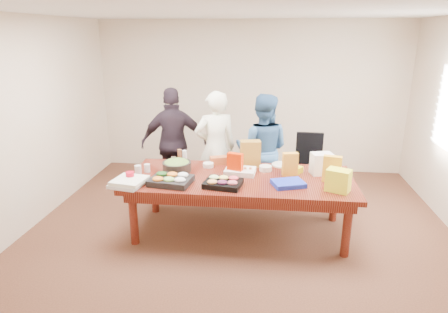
# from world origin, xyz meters

# --- Properties ---
(floor) EXTENTS (5.50, 5.00, 0.02)m
(floor) POSITION_xyz_m (0.00, 0.00, -0.01)
(floor) COLOR #47301E
(floor) RESTS_ON ground
(ceiling) EXTENTS (5.50, 5.00, 0.02)m
(ceiling) POSITION_xyz_m (0.00, 0.00, 2.71)
(ceiling) COLOR white
(ceiling) RESTS_ON wall_back
(wall_back) EXTENTS (5.50, 0.04, 2.70)m
(wall_back) POSITION_xyz_m (0.00, 2.50, 1.35)
(wall_back) COLOR beige
(wall_back) RESTS_ON floor
(wall_front) EXTENTS (5.50, 0.04, 2.70)m
(wall_front) POSITION_xyz_m (0.00, -2.50, 1.35)
(wall_front) COLOR beige
(wall_front) RESTS_ON floor
(wall_left) EXTENTS (0.04, 5.00, 2.70)m
(wall_left) POSITION_xyz_m (-2.75, 0.00, 1.35)
(wall_left) COLOR beige
(wall_left) RESTS_ON floor
(conference_table) EXTENTS (2.80, 1.20, 0.75)m
(conference_table) POSITION_xyz_m (0.00, 0.00, 0.38)
(conference_table) COLOR #4C1C0F
(conference_table) RESTS_ON floor
(office_chair) EXTENTS (0.51, 0.51, 0.97)m
(office_chair) POSITION_xyz_m (0.97, 1.13, 0.49)
(office_chair) COLOR black
(office_chair) RESTS_ON floor
(person_center) EXTENTS (0.72, 0.60, 1.69)m
(person_center) POSITION_xyz_m (-0.43, 0.90, 0.85)
(person_center) COLOR white
(person_center) RESTS_ON floor
(person_right) EXTENTS (0.86, 0.70, 1.65)m
(person_right) POSITION_xyz_m (0.25, 0.96, 0.83)
(person_right) COLOR #305786
(person_right) RESTS_ON floor
(person_left) EXTENTS (1.07, 0.65, 1.70)m
(person_left) POSITION_xyz_m (-1.10, 1.10, 0.85)
(person_left) COLOR black
(person_left) RESTS_ON floor
(veggie_tray) EXTENTS (0.53, 0.44, 0.07)m
(veggie_tray) POSITION_xyz_m (-0.81, -0.30, 0.79)
(veggie_tray) COLOR black
(veggie_tray) RESTS_ON conference_table
(fruit_tray) EXTENTS (0.47, 0.40, 0.06)m
(fruit_tray) POSITION_xyz_m (-0.18, -0.31, 0.78)
(fruit_tray) COLOR black
(fruit_tray) RESTS_ON conference_table
(sheet_cake) EXTENTS (0.40, 0.32, 0.07)m
(sheet_cake) POSITION_xyz_m (-0.01, 0.13, 0.78)
(sheet_cake) COLOR white
(sheet_cake) RESTS_ON conference_table
(salad_bowl) EXTENTS (0.40, 0.40, 0.12)m
(salad_bowl) POSITION_xyz_m (-0.84, 0.14, 0.81)
(salad_bowl) COLOR #2B2621
(salad_bowl) RESTS_ON conference_table
(chip_bag_blue) EXTENTS (0.43, 0.37, 0.05)m
(chip_bag_blue) POSITION_xyz_m (0.58, -0.21, 0.78)
(chip_bag_blue) COLOR #1C2FB5
(chip_bag_blue) RESTS_ON conference_table
(chip_bag_red) EXTENTS (0.21, 0.14, 0.28)m
(chip_bag_red) POSITION_xyz_m (-0.07, 0.08, 0.89)
(chip_bag_red) COLOR red
(chip_bag_red) RESTS_ON conference_table
(chip_bag_yellow) EXTENTS (0.23, 0.13, 0.32)m
(chip_bag_yellow) POSITION_xyz_m (1.10, -0.02, 0.91)
(chip_bag_yellow) COLOR gold
(chip_bag_yellow) RESTS_ON conference_table
(chip_bag_orange) EXTENTS (0.20, 0.12, 0.29)m
(chip_bag_orange) POSITION_xyz_m (0.61, 0.14, 0.90)
(chip_bag_orange) COLOR orange
(chip_bag_orange) RESTS_ON conference_table
(mayo_jar) EXTENTS (0.11, 0.11, 0.15)m
(mayo_jar) POSITION_xyz_m (-0.08, 0.30, 0.83)
(mayo_jar) COLOR silver
(mayo_jar) RESTS_ON conference_table
(mustard_bottle) EXTENTS (0.07, 0.07, 0.18)m
(mustard_bottle) POSITION_xyz_m (-0.04, 0.26, 0.84)
(mustard_bottle) COLOR yellow
(mustard_bottle) RESTS_ON conference_table
(dressing_bottle) EXTENTS (0.06, 0.06, 0.18)m
(dressing_bottle) POSITION_xyz_m (-0.88, 0.51, 0.84)
(dressing_bottle) COLOR brown
(dressing_bottle) RESTS_ON conference_table
(ranch_bottle) EXTENTS (0.08, 0.08, 0.18)m
(ranch_bottle) POSITION_xyz_m (-0.80, 0.46, 0.84)
(ranch_bottle) COLOR silver
(ranch_bottle) RESTS_ON conference_table
(banana_bunch) EXTENTS (0.28, 0.25, 0.08)m
(banana_bunch) POSITION_xyz_m (0.65, 0.28, 0.79)
(banana_bunch) COLOR #D6CB10
(banana_bunch) RESTS_ON conference_table
(bread_loaf) EXTENTS (0.29, 0.20, 0.11)m
(bread_loaf) POSITION_xyz_m (-0.32, 0.48, 0.80)
(bread_loaf) COLOR #A24D25
(bread_loaf) RESTS_ON conference_table
(kraft_bag) EXTENTS (0.29, 0.19, 0.35)m
(kraft_bag) POSITION_xyz_m (0.10, 0.45, 0.92)
(kraft_bag) COLOR olive
(kraft_bag) RESTS_ON conference_table
(red_cup) EXTENTS (0.10, 0.10, 0.13)m
(red_cup) POSITION_xyz_m (-1.30, -0.33, 0.82)
(red_cup) COLOR red
(red_cup) RESTS_ON conference_table
(clear_cup_a) EXTENTS (0.09, 0.09, 0.12)m
(clear_cup_a) POSITION_xyz_m (-1.30, -0.04, 0.81)
(clear_cup_a) COLOR silver
(clear_cup_a) RESTS_ON conference_table
(clear_cup_b) EXTENTS (0.09, 0.09, 0.11)m
(clear_cup_b) POSITION_xyz_m (-1.21, 0.06, 0.80)
(clear_cup_b) COLOR silver
(clear_cup_b) RESTS_ON conference_table
(pizza_box_lower) EXTENTS (0.42, 0.42, 0.04)m
(pizza_box_lower) POSITION_xyz_m (-1.30, -0.42, 0.77)
(pizza_box_lower) COLOR silver
(pizza_box_lower) RESTS_ON conference_table
(pizza_box_upper) EXTENTS (0.41, 0.41, 0.04)m
(pizza_box_upper) POSITION_xyz_m (-1.28, -0.42, 0.81)
(pizza_box_upper) COLOR white
(pizza_box_upper) RESTS_ON pizza_box_lower
(plate_a) EXTENTS (0.32, 0.32, 0.02)m
(plate_a) POSITION_xyz_m (1.02, 0.43, 0.76)
(plate_a) COLOR silver
(plate_a) RESTS_ON conference_table
(plate_b) EXTENTS (0.29, 0.29, 0.02)m
(plate_b) POSITION_xyz_m (0.53, 0.52, 0.76)
(plate_b) COLOR silver
(plate_b) RESTS_ON conference_table
(dip_bowl_a) EXTENTS (0.17, 0.17, 0.06)m
(dip_bowl_a) POSITION_xyz_m (0.31, 0.28, 0.78)
(dip_bowl_a) COLOR beige
(dip_bowl_a) RESTS_ON conference_table
(dip_bowl_b) EXTENTS (0.17, 0.17, 0.06)m
(dip_bowl_b) POSITION_xyz_m (-0.45, 0.34, 0.78)
(dip_bowl_b) COLOR silver
(dip_bowl_b) RESTS_ON conference_table
(grocery_bag_white) EXTENTS (0.29, 0.24, 0.27)m
(grocery_bag_white) POSITION_xyz_m (1.01, 0.24, 0.89)
(grocery_bag_white) COLOR white
(grocery_bag_white) RESTS_ON conference_table
(grocery_bag_yellow) EXTENTS (0.31, 0.27, 0.26)m
(grocery_bag_yellow) POSITION_xyz_m (1.13, -0.31, 0.88)
(grocery_bag_yellow) COLOR yellow
(grocery_bag_yellow) RESTS_ON conference_table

